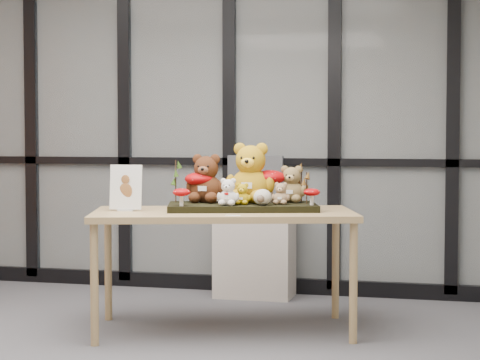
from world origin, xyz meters
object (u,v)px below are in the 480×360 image
(display_table, at_px, (223,221))
(bear_small_yellow, at_px, (242,193))
(plush_cream_hedgehog, at_px, (263,196))
(monitor, at_px, (255,175))
(bear_pooh_yellow, at_px, (251,170))
(bear_brown_medium, at_px, (206,176))
(bear_tan_back, at_px, (291,182))
(mushroom_front_left, at_px, (181,196))
(bear_beige_small, at_px, (281,192))
(mushroom_back_left, at_px, (200,186))
(mushroom_back_right, at_px, (270,185))
(mushroom_front_right, at_px, (312,196))
(sign_holder, at_px, (126,190))
(bear_white_bow, at_px, (228,190))
(diorama_tray, at_px, (242,207))
(cabinet, at_px, (255,246))

(display_table, relative_size, bear_small_yellow, 12.02)
(plush_cream_hedgehog, xyz_separation_m, monitor, (-0.33, 1.23, 0.07))
(plush_cream_hedgehog, distance_m, monitor, 1.28)
(monitor, bearing_deg, bear_pooh_yellow, -78.54)
(bear_brown_medium, relative_size, bear_tan_back, 1.32)
(mushroom_front_left, bearing_deg, bear_small_yellow, 30.17)
(bear_small_yellow, distance_m, bear_beige_small, 0.25)
(display_table, relative_size, mushroom_back_left, 8.28)
(plush_cream_hedgehog, height_order, mushroom_back_right, mushroom_back_right)
(bear_tan_back, height_order, mushroom_front_right, bear_tan_back)
(bear_brown_medium, distance_m, sign_holder, 0.54)
(bear_pooh_yellow, distance_m, mushroom_front_left, 0.54)
(bear_tan_back, distance_m, mushroom_back_left, 0.61)
(bear_brown_medium, bearing_deg, plush_cream_hedgehog, -35.81)
(bear_brown_medium, xyz_separation_m, mushroom_front_right, (0.71, -0.05, -0.12))
(display_table, height_order, bear_white_bow, bear_white_bow)
(sign_holder, bearing_deg, bear_brown_medium, 26.46)
(bear_white_bow, height_order, bear_beige_small, bear_white_bow)
(mushroom_back_left, distance_m, monitor, 1.10)
(display_table, bearing_deg, diorama_tray, 26.57)
(bear_small_yellow, height_order, mushroom_back_right, mushroom_back_right)
(mushroom_back_right, height_order, monitor, monitor)
(plush_cream_hedgehog, distance_m, mushroom_back_left, 0.48)
(bear_brown_medium, relative_size, bear_small_yellow, 2.31)
(bear_pooh_yellow, height_order, mushroom_back_right, bear_pooh_yellow)
(monitor, bearing_deg, bear_white_bow, -84.47)
(plush_cream_hedgehog, xyz_separation_m, mushroom_front_right, (0.30, 0.09, 0.00))
(plush_cream_hedgehog, relative_size, mushroom_front_left, 0.93)
(mushroom_back_left, height_order, mushroom_front_right, mushroom_back_left)
(bear_pooh_yellow, bearing_deg, monitor, 85.17)
(diorama_tray, xyz_separation_m, monitor, (-0.18, 1.13, 0.15))
(bear_white_bow, height_order, cabinet, bear_white_bow)
(mushroom_front_right, xyz_separation_m, sign_holder, (-1.16, -0.24, 0.04))
(mushroom_back_right, height_order, sign_holder, sign_holder)
(sign_holder, bearing_deg, bear_white_bow, 0.85)
(diorama_tray, distance_m, monitor, 1.15)
(plush_cream_hedgehog, bearing_deg, cabinet, 89.08)
(bear_pooh_yellow, distance_m, mushroom_back_left, 0.35)
(bear_brown_medium, xyz_separation_m, plush_cream_hedgehog, (0.41, -0.15, -0.12))
(cabinet, bearing_deg, mushroom_front_left, -96.13)
(bear_pooh_yellow, xyz_separation_m, bear_small_yellow, (-0.01, -0.17, -0.14))
(bear_small_yellow, distance_m, bear_white_bow, 0.11)
(bear_brown_medium, bearing_deg, mushroom_back_right, -0.98)
(plush_cream_hedgehog, relative_size, mushroom_front_right, 0.97)
(bear_beige_small, xyz_separation_m, cabinet, (-0.43, 1.11, -0.50))
(bear_tan_back, relative_size, bear_beige_small, 1.70)
(mushroom_front_right, bearing_deg, mushroom_front_left, -161.21)
(bear_small_yellow, relative_size, mushroom_front_right, 1.30)
(mushroom_front_right, bearing_deg, bear_pooh_yellow, 166.26)
(bear_tan_back, bearing_deg, cabinet, 100.37)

